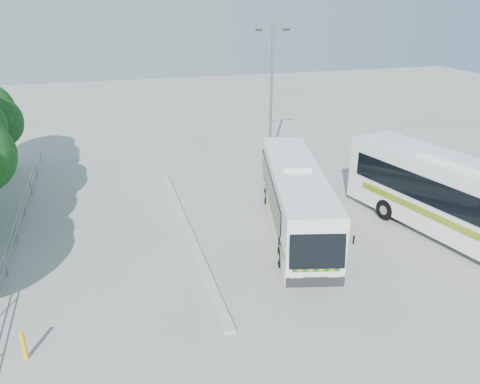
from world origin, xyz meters
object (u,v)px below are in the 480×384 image
object	(u,v)px
coach_adjacent	(471,204)
bollard	(24,346)
coach_main	(295,197)
lamppost	(271,90)

from	to	relation	value
coach_adjacent	bollard	world-z (taller)	coach_adjacent
coach_main	coach_adjacent	size ratio (longest dim) A/B	0.84
lamppost	coach_main	bearing A→B (deg)	-98.85
coach_main	bollard	size ratio (longest dim) A/B	10.88
coach_main	coach_adjacent	bearing A→B (deg)	-14.12
coach_main	lamppost	world-z (taller)	lamppost
coach_adjacent	coach_main	bearing A→B (deg)	139.33
bollard	coach_main	bearing A→B (deg)	27.57
lamppost	bollard	world-z (taller)	lamppost
bollard	lamppost	bearing A→B (deg)	48.89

